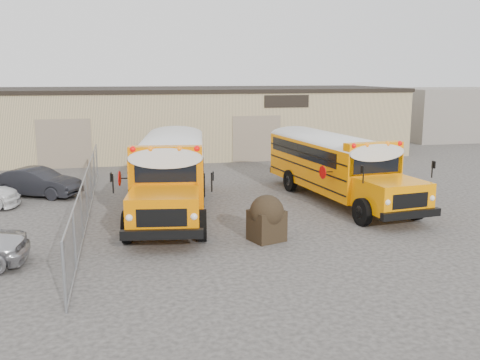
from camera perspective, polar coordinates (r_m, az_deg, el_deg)
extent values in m
plane|color=#2F2E2B|center=(19.96, 1.12, -5.22)|extent=(120.00, 120.00, 0.00)
cube|color=tan|center=(39.02, -5.76, 6.21)|extent=(30.00, 10.00, 4.50)
cube|color=black|center=(38.88, -5.83, 9.58)|extent=(30.20, 10.20, 0.25)
cube|color=black|center=(35.23, 5.00, 8.37)|extent=(3.00, 0.08, 0.80)
cube|color=#84715D|center=(34.03, -18.25, 3.68)|extent=(3.20, 0.08, 3.00)
cube|color=#84715D|center=(34.89, 1.79, 4.42)|extent=(3.20, 0.08, 3.00)
cylinder|color=gray|center=(13.56, -18.26, -9.90)|extent=(0.07, 0.07, 1.80)
cylinder|color=gray|center=(16.39, -17.24, -6.15)|extent=(0.07, 0.07, 1.80)
cylinder|color=gray|center=(19.27, -16.53, -3.52)|extent=(0.07, 0.07, 1.80)
cylinder|color=gray|center=(22.18, -16.01, -1.58)|extent=(0.07, 0.07, 1.80)
cylinder|color=gray|center=(25.11, -15.61, -0.08)|extent=(0.07, 0.07, 1.80)
cylinder|color=gray|center=(28.06, -15.30, 1.10)|extent=(0.07, 0.07, 1.80)
cylinder|color=gray|center=(31.01, -15.04, 2.05)|extent=(0.07, 0.07, 1.80)
cylinder|color=gray|center=(22.01, -16.13, 0.66)|extent=(0.05, 18.00, 0.05)
cylinder|color=gray|center=(22.38, -15.89, -3.70)|extent=(0.05, 18.00, 0.05)
cube|color=gray|center=(22.18, -16.01, -1.58)|extent=(0.02, 18.00, 1.70)
cube|color=gray|center=(51.36, 21.49, 6.64)|extent=(10.00, 8.00, 4.40)
cube|color=orange|center=(29.55, -6.62, 3.40)|extent=(3.81, 8.42, 2.19)
cube|color=orange|center=(24.46, -7.10, 0.60)|extent=(2.66, 2.66, 1.23)
cube|color=black|center=(25.47, -7.02, 3.52)|extent=(2.18, 0.38, 0.80)
cube|color=silver|center=(29.40, -6.67, 5.82)|extent=(3.82, 8.51, 0.43)
cube|color=orange|center=(25.63, -7.03, 5.09)|extent=(2.67, 0.90, 0.38)
sphere|color=#E50705|center=(25.45, -9.60, 5.27)|extent=(0.21, 0.21, 0.21)
sphere|color=#E50705|center=(25.34, -4.52, 5.36)|extent=(0.21, 0.21, 0.21)
sphere|color=orange|center=(25.40, -8.21, 5.30)|extent=(0.21, 0.21, 0.21)
sphere|color=orange|center=(25.35, -5.92, 5.34)|extent=(0.21, 0.21, 0.21)
cube|color=black|center=(23.32, -7.22, -1.14)|extent=(2.63, 0.61, 0.30)
cube|color=black|center=(33.77, -6.29, 2.73)|extent=(2.62, 0.59, 0.30)
cube|color=black|center=(29.56, -6.61, 3.25)|extent=(3.83, 8.27, 0.06)
cube|color=black|center=(29.79, -6.62, 4.65)|extent=(3.66, 7.16, 0.66)
cylinder|color=black|center=(24.79, -9.98, -0.79)|extent=(0.46, 1.14, 1.11)
cylinder|color=black|center=(24.66, -4.10, -0.71)|extent=(0.46, 1.14, 1.11)
cylinder|color=black|center=(31.40, -8.77, 1.78)|extent=(0.46, 1.14, 1.11)
cylinder|color=black|center=(31.29, -4.12, 1.85)|extent=(0.46, 1.14, 1.11)
cylinder|color=#BF0505|center=(26.93, -10.74, 2.80)|extent=(0.12, 0.60, 0.60)
cube|color=#FD8C00|center=(30.65, 3.85, 3.58)|extent=(3.52, 7.99, 2.08)
cube|color=#FD8C00|center=(26.29, 8.18, 1.19)|extent=(2.51, 2.51, 1.17)
cube|color=black|center=(27.13, 7.12, 3.76)|extent=(2.07, 0.33, 0.76)
cube|color=silver|center=(30.52, 3.88, 5.80)|extent=(3.53, 8.07, 0.41)
cube|color=#FD8C00|center=(27.26, 6.93, 5.15)|extent=(2.53, 0.83, 0.37)
sphere|color=#E50705|center=(26.58, 5.10, 5.30)|extent=(0.20, 0.20, 0.20)
sphere|color=#E50705|center=(27.54, 9.15, 5.41)|extent=(0.20, 0.20, 0.20)
sphere|color=orange|center=(26.83, 6.24, 5.33)|extent=(0.20, 0.20, 0.20)
sphere|color=orange|center=(27.26, 8.06, 5.38)|extent=(0.20, 0.20, 0.20)
cube|color=black|center=(25.35, 9.42, -0.29)|extent=(2.50, 0.54, 0.28)
cube|color=black|center=(34.37, 1.21, 2.89)|extent=(2.49, 0.52, 0.28)
cube|color=black|center=(30.66, 3.85, 3.44)|extent=(3.54, 7.84, 0.06)
cube|color=black|center=(30.86, 3.64, 4.73)|extent=(3.39, 6.78, 0.63)
cylinder|color=black|center=(25.96, 5.67, -0.19)|extent=(0.42, 1.08, 1.06)
cylinder|color=black|center=(27.07, 10.30, 0.16)|extent=(0.42, 1.08, 1.06)
cylinder|color=black|center=(31.77, 0.71, 1.98)|extent=(0.42, 1.08, 1.06)
cylinder|color=black|center=(32.69, 4.69, 2.20)|extent=(0.42, 1.08, 1.06)
cylinder|color=#BF0505|center=(27.56, 2.76, 2.99)|extent=(0.10, 0.57, 0.57)
cube|color=black|center=(18.47, 2.86, -4.86)|extent=(1.34, 1.27, 1.07)
sphere|color=black|center=(18.34, 2.88, -3.41)|extent=(1.18, 1.18, 1.18)
imported|color=black|center=(26.74, -20.84, -0.23)|extent=(4.29, 3.09, 1.35)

